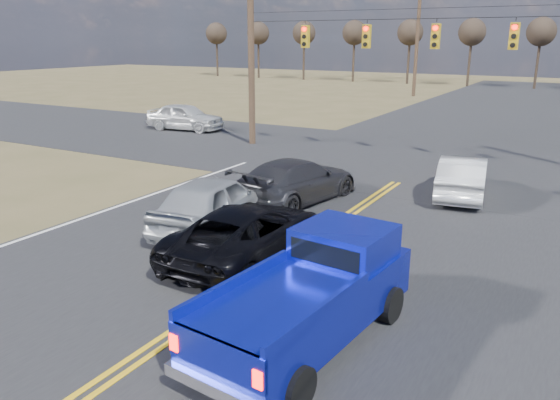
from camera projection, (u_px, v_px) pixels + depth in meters
The scene contains 12 objects.
ground at pixel (119, 373), 8.86m from camera, with size 160.00×160.00×0.00m, color brown.
road_main at pixel (355, 211), 17.16m from camera, with size 14.00×120.00×0.02m, color #28282B.
road_cross at pixel (426, 163), 23.81m from camera, with size 120.00×12.00×0.02m, color #28282B.
signal_gantry at pixel (446, 42), 21.95m from camera, with size 19.60×4.83×10.00m.
utility_poles at pixel (429, 38), 21.49m from camera, with size 19.60×58.32×10.00m.
treeline at pixel (479, 29), 29.62m from camera, with size 87.00×117.80×7.40m.
pickup_truck at pixel (313, 294), 9.59m from camera, with size 2.33×5.05×1.84m.
silver_suv at pixel (214, 202), 15.35m from camera, with size 1.87×4.65×1.59m, color #B0B3B8.
black_suv at pixel (247, 233), 13.24m from camera, with size 2.28×4.95×1.38m, color black.
white_car_queue at pixel (462, 177), 18.53m from camera, with size 1.49×4.27×1.41m, color silver.
dgrey_car_queue at pixel (297, 181), 17.97m from camera, with size 2.03×4.98×1.45m, color #313035.
cross_car_west at pixel (185, 117), 32.10m from camera, with size 4.64×1.87×1.58m, color silver.
Camera 1 is at (6.12, -5.35, 5.22)m, focal length 35.00 mm.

